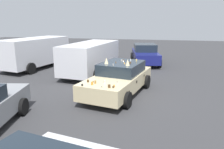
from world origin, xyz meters
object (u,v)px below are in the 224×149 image
Objects in this scene: parked_van_row_back_far at (91,57)px; parked_sedan_row_back_center at (145,54)px; parked_sedan_behind_left at (53,49)px; parked_van_far_left at (36,51)px; art_car_decorated at (119,78)px.

parked_sedan_row_back_center is at bearing -29.40° from parked_van_row_back_far.
parked_sedan_row_back_center is (4.16, -2.97, -0.34)m from parked_van_row_back_far.
parked_van_far_left is at bearing -0.89° from parked_sedan_behind_left.
parked_van_far_left is at bearing -110.67° from art_car_decorated.
art_car_decorated is 7.50m from parked_sedan_row_back_center.
parked_van_far_left is 1.04× the size of parked_van_row_back_far.
parked_van_row_back_far reaches higher than art_car_decorated.
parked_van_row_back_far is 7.44m from parked_sedan_behind_left.
parked_van_far_left is 1.19× the size of parked_sedan_row_back_center.
parked_sedan_behind_left is at bearing 23.23° from parked_van_far_left.
art_car_decorated is 0.87× the size of parked_van_far_left.
art_car_decorated is 1.03× the size of parked_sedan_behind_left.
parked_van_far_left reaches higher than parked_van_row_back_far.
parked_sedan_behind_left is at bearing -108.43° from parked_sedan_row_back_center.
parked_van_far_left is 4.45m from parked_van_row_back_far.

